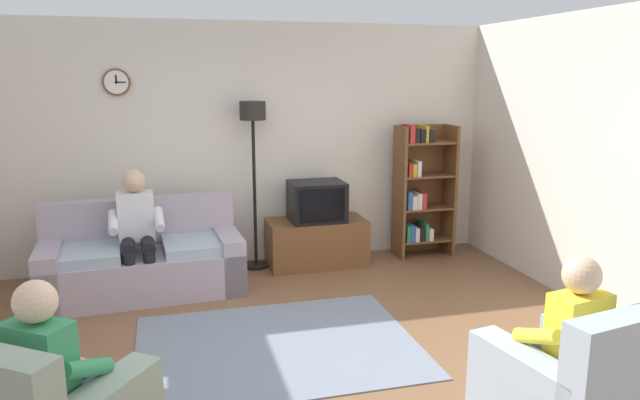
{
  "coord_description": "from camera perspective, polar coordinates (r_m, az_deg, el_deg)",
  "views": [
    {
      "loc": [
        -0.93,
        -3.99,
        2.13
      ],
      "look_at": [
        0.41,
        1.02,
        1.02
      ],
      "focal_mm": 33.13,
      "sensor_mm": 36.0,
      "label": 1
    }
  ],
  "objects": [
    {
      "name": "armchair_near_bookshelf",
      "position": [
        3.97,
        23.1,
        -16.58
      ],
      "size": [
        0.94,
        1.01,
        0.9
      ],
      "color": "#9EADBC",
      "rests_on": "ground_plane"
    },
    {
      "name": "person_on_couch",
      "position": [
        5.92,
        -17.28,
        -2.5
      ],
      "size": [
        0.53,
        0.55,
        1.24
      ],
      "color": "silver",
      "rests_on": "ground_plane"
    },
    {
      "name": "person_in_right_armchair",
      "position": [
        3.89,
        22.49,
        -12.0
      ],
      "size": [
        0.56,
        0.58,
        1.12
      ],
      "color": "yellow",
      "rests_on": "ground_plane"
    },
    {
      "name": "couch",
      "position": [
        6.13,
        -16.73,
        -5.73
      ],
      "size": [
        1.95,
        1.0,
        0.9
      ],
      "color": "#A899A8",
      "rests_on": "ground_plane"
    },
    {
      "name": "back_wall_assembly",
      "position": [
        6.76,
        -6.99,
        5.33
      ],
      "size": [
        6.2,
        0.17,
        2.7
      ],
      "color": "silver",
      "rests_on": "ground_plane"
    },
    {
      "name": "area_rug",
      "position": [
        4.87,
        -4.1,
        -13.85
      ],
      "size": [
        2.2,
        1.7,
        0.01
      ],
      "primitive_type": "cube",
      "color": "slate",
      "rests_on": "ground_plane"
    },
    {
      "name": "right_wall",
      "position": [
        5.55,
        28.32,
        2.54
      ],
      "size": [
        0.12,
        5.8,
        2.7
      ],
      "primitive_type": "cube",
      "color": "silver",
      "rests_on": "ground_plane"
    },
    {
      "name": "tv",
      "position": [
        6.57,
        -0.31,
        -0.11
      ],
      "size": [
        0.6,
        0.49,
        0.44
      ],
      "color": "black",
      "rests_on": "tv_stand"
    },
    {
      "name": "ground_plane",
      "position": [
        4.61,
        -1.7,
        -15.44
      ],
      "size": [
        12.0,
        12.0,
        0.0
      ],
      "primitive_type": "plane",
      "color": "brown"
    },
    {
      "name": "floor_lamp",
      "position": [
        6.44,
        -6.46,
        5.91
      ],
      "size": [
        0.28,
        0.28,
        1.85
      ],
      "color": "black",
      "rests_on": "ground_plane"
    },
    {
      "name": "tv_stand",
      "position": [
        6.71,
        -0.36,
        -4.11
      ],
      "size": [
        1.1,
        0.56,
        0.53
      ],
      "color": "brown",
      "rests_on": "ground_plane"
    },
    {
      "name": "person_in_left_armchair",
      "position": [
        3.54,
        -24.17,
        -14.58
      ],
      "size": [
        0.62,
        0.64,
        1.12
      ],
      "color": "#338C59",
      "rests_on": "ground_plane"
    },
    {
      "name": "bookshelf",
      "position": [
        7.07,
        9.63,
        0.96
      ],
      "size": [
        0.68,
        0.36,
        1.57
      ],
      "color": "brown",
      "rests_on": "ground_plane"
    }
  ]
}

